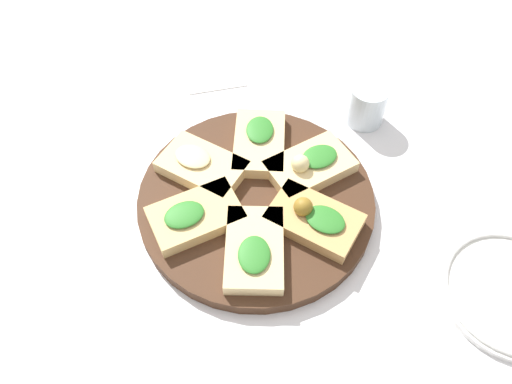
% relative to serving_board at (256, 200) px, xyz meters
% --- Properties ---
extents(ground_plane, '(3.00, 3.00, 0.00)m').
position_rel_serving_board_xyz_m(ground_plane, '(0.00, 0.00, -0.01)').
color(ground_plane, white).
extents(serving_board, '(0.38, 0.38, 0.02)m').
position_rel_serving_board_xyz_m(serving_board, '(0.00, 0.00, 0.00)').
color(serving_board, '#422819').
rests_on(serving_board, ground_plane).
extents(focaccia_slice_0, '(0.16, 0.13, 0.03)m').
position_rel_serving_board_xyz_m(focaccia_slice_0, '(0.10, 0.04, 0.02)').
color(focaccia_slice_0, '#DBB775').
rests_on(focaccia_slice_0, serving_board).
extents(focaccia_slice_1, '(0.10, 0.14, 0.03)m').
position_rel_serving_board_xyz_m(focaccia_slice_1, '(0.01, 0.10, 0.02)').
color(focaccia_slice_1, '#E5C689').
rests_on(focaccia_slice_1, serving_board).
extents(focaccia_slice_2, '(0.16, 0.15, 0.05)m').
position_rel_serving_board_xyz_m(focaccia_slice_2, '(-0.08, 0.06, 0.03)').
color(focaccia_slice_2, tan).
rests_on(focaccia_slice_2, serving_board).
extents(focaccia_slice_3, '(0.16, 0.13, 0.05)m').
position_rel_serving_board_xyz_m(focaccia_slice_3, '(-0.09, -0.04, 0.03)').
color(focaccia_slice_3, '#E5C689').
rests_on(focaccia_slice_3, serving_board).
extents(focaccia_slice_4, '(0.10, 0.14, 0.03)m').
position_rel_serving_board_xyz_m(focaccia_slice_4, '(-0.01, -0.10, 0.02)').
color(focaccia_slice_4, '#E5C689').
rests_on(focaccia_slice_4, serving_board).
extents(focaccia_slice_5, '(0.16, 0.15, 0.03)m').
position_rel_serving_board_xyz_m(focaccia_slice_5, '(0.09, -0.06, 0.02)').
color(focaccia_slice_5, '#E5C689').
rests_on(focaccia_slice_5, serving_board).
extents(plate_left, '(0.20, 0.20, 0.02)m').
position_rel_serving_board_xyz_m(plate_left, '(-0.35, 0.18, -0.00)').
color(plate_left, white).
rests_on(plate_left, ground_plane).
extents(water_glass, '(0.07, 0.07, 0.08)m').
position_rel_serving_board_xyz_m(water_glass, '(-0.21, -0.18, 0.03)').
color(water_glass, silver).
rests_on(water_glass, ground_plane).
extents(napkin_stack, '(0.13, 0.11, 0.00)m').
position_rel_serving_board_xyz_m(napkin_stack, '(0.06, -0.32, -0.01)').
color(napkin_stack, white).
rests_on(napkin_stack, ground_plane).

